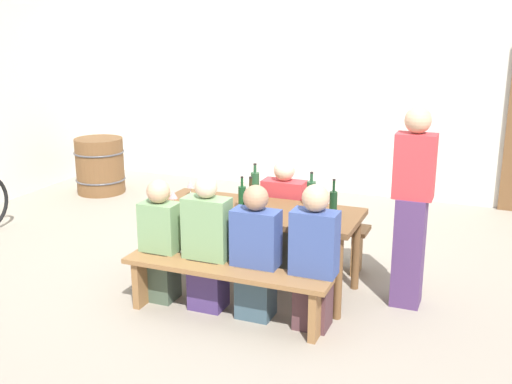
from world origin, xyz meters
TOP-DOWN VIEW (x-y plane):
  - ground_plane at (0.00, 0.00)m, footprint 24.00×24.00m
  - back_wall at (0.00, 3.55)m, footprint 14.00×0.20m
  - tasting_table at (0.00, 0.00)m, footprint 1.83×0.75m
  - bench_near at (0.00, -0.67)m, footprint 1.73×0.30m
  - bench_far at (0.00, 0.67)m, footprint 1.73×0.30m
  - wine_bottle_0 at (0.03, -0.21)m, footprint 0.07×0.07m
  - wine_bottle_1 at (-0.12, 0.28)m, footprint 0.08×0.08m
  - wine_bottle_2 at (0.44, 0.21)m, footprint 0.08×0.08m
  - wine_bottle_3 at (0.69, -0.00)m, footprint 0.06×0.06m
  - wine_bottle_4 at (-0.09, -0.10)m, footprint 0.07×0.07m
  - wine_glass_0 at (0.76, -0.24)m, footprint 0.07×0.07m
  - wine_glass_1 at (-0.70, -0.21)m, footprint 0.08×0.08m
  - wine_glass_2 at (-0.22, 0.24)m, footprint 0.06×0.06m
  - wine_glass_3 at (-0.73, 0.15)m, footprint 0.07×0.07m
  - seated_guest_near_0 at (-0.67, -0.52)m, footprint 0.32×0.24m
  - seated_guest_near_1 at (-0.22, -0.52)m, footprint 0.38×0.24m
  - seated_guest_near_2 at (0.21, -0.52)m, footprint 0.38×0.24m
  - seated_guest_near_3 at (0.69, -0.52)m, footprint 0.36×0.24m
  - seated_guest_far_0 at (0.08, 0.52)m, footprint 0.41×0.24m
  - standing_host at (1.31, 0.17)m, footprint 0.32×0.24m
  - wine_barrel at (-3.23, 2.18)m, footprint 0.70×0.70m

SIDE VIEW (x-z plane):
  - ground_plane at x=0.00m, z-range 0.00..0.00m
  - bench_near at x=0.00m, z-range 0.12..0.57m
  - bench_far at x=0.00m, z-range 0.12..0.57m
  - wine_barrel at x=-3.23m, z-range 0.00..0.77m
  - seated_guest_far_0 at x=0.08m, z-range -0.03..1.05m
  - seated_guest_near_0 at x=-0.67m, z-range -0.02..1.05m
  - seated_guest_near_2 at x=0.21m, z-range -0.03..1.08m
  - seated_guest_near_1 at x=-0.22m, z-range -0.03..1.11m
  - seated_guest_near_3 at x=0.69m, z-range -0.02..1.14m
  - tasting_table at x=0.00m, z-range 0.29..1.04m
  - standing_host at x=1.31m, z-range -0.01..1.68m
  - wine_glass_2 at x=-0.22m, z-range 0.78..0.92m
  - wine_glass_1 at x=-0.70m, z-range 0.78..0.93m
  - wine_glass_3 at x=-0.73m, z-range 0.78..0.94m
  - wine_glass_0 at x=0.76m, z-range 0.78..0.94m
  - wine_bottle_4 at x=-0.09m, z-range 0.71..1.02m
  - wine_bottle_3 at x=0.69m, z-range 0.71..1.04m
  - wine_bottle_2 at x=0.44m, z-range 0.71..1.04m
  - wine_bottle_0 at x=0.03m, z-range 0.71..1.04m
  - wine_bottle_1 at x=-0.12m, z-range 0.71..1.05m
  - back_wall at x=0.00m, z-range 0.00..3.20m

